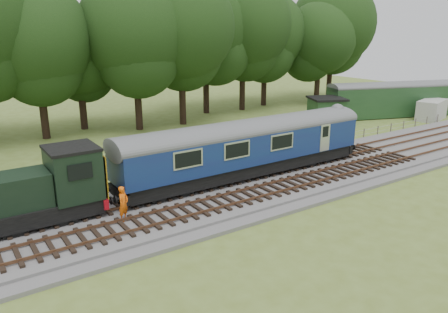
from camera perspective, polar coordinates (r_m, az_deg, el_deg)
ground at (r=26.13m, az=-2.58°, el=-5.76°), size 120.00×120.00×0.00m
ballast at (r=26.07m, az=-2.59°, el=-5.40°), size 70.00×7.00×0.35m
track_north at (r=27.11m, az=-4.14°, el=-4.01°), size 67.20×2.40×0.21m
track_south at (r=24.73m, az=-0.64°, el=-6.04°), size 67.20×2.40×0.21m
fence at (r=29.82m, az=-7.11°, el=-3.00°), size 64.00×0.12×1.00m
tree_line at (r=45.57m, az=-17.23°, el=3.22°), size 70.00×8.00×18.00m
dmu_railcar at (r=28.63m, az=3.00°, el=1.74°), size 18.05×2.86×3.88m
shunter_loco at (r=23.62m, az=-25.26°, el=-4.74°), size 8.91×2.60×3.38m
worker at (r=22.95m, az=-13.00°, el=-6.00°), size 0.81×0.75×1.85m
parked_coach at (r=53.84m, az=21.13°, el=7.20°), size 15.40×7.56×3.93m
shed at (r=47.60m, az=13.20°, el=5.85°), size 4.62×4.62×2.85m
caravan at (r=54.07m, az=25.48°, el=5.53°), size 4.88×3.33×2.17m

